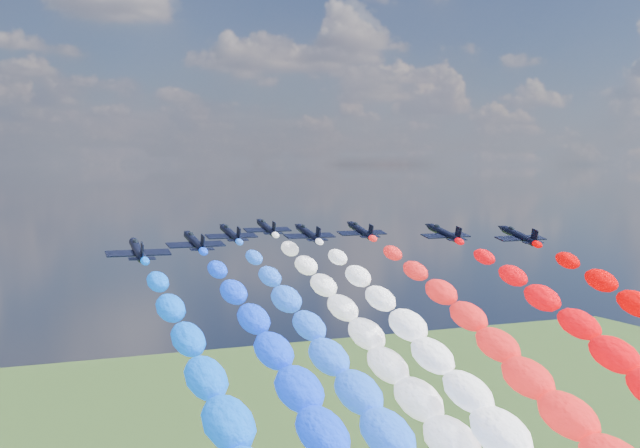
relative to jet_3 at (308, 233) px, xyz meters
name	(u,v)px	position (x,y,z in m)	size (l,w,h in m)	color
jet_0	(138,250)	(-31.08, -16.50, 0.00)	(8.34, 11.18, 2.46)	black
jet_1	(195,242)	(-21.04, -7.70, 0.00)	(8.34, 11.18, 2.46)	black
jet_2	(231,234)	(-11.81, 4.60, 0.00)	(8.34, 11.18, 2.46)	black
trail_2	(370,437)	(-11.81, -46.49, -18.63)	(6.51, 99.40, 41.84)	blue
jet_3	(308,233)	(0.00, 0.00, 0.00)	(8.34, 11.18, 2.46)	black
trail_3	(484,436)	(0.00, -51.08, -18.63)	(6.51, 99.40, 41.84)	white
jet_4	(267,228)	(-1.89, 15.03, 0.00)	(8.34, 11.18, 2.46)	black
trail_4	(403,403)	(-1.89, -36.06, -18.63)	(6.51, 99.40, 41.84)	white
jet_5	(361,231)	(10.54, 2.09, 0.00)	(8.34, 11.18, 2.46)	black
trail_5	(550,419)	(10.54, -48.99, -18.63)	(6.51, 99.40, 41.84)	red
jet_6	(444,233)	(20.70, -8.33, 0.00)	(8.34, 11.18, 2.46)	black
jet_7	(519,236)	(28.93, -17.32, 0.00)	(8.34, 11.18, 2.46)	black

